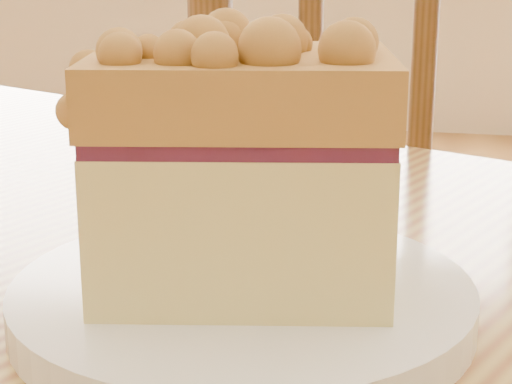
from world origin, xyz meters
TOP-DOWN VIEW (x-y plane):
  - cafe_chair_main at (0.26, 0.60)m, footprint 0.49×0.49m
  - plate at (0.21, 0.07)m, footprint 0.21×0.21m
  - cake_slice at (0.20, 0.07)m, footprint 0.15×0.12m

SIDE VIEW (x-z plane):
  - cafe_chair_main at x=0.26m, z-range 0.00..0.97m
  - plate at x=0.21m, z-range 0.75..0.77m
  - cake_slice at x=0.20m, z-range 0.76..0.88m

